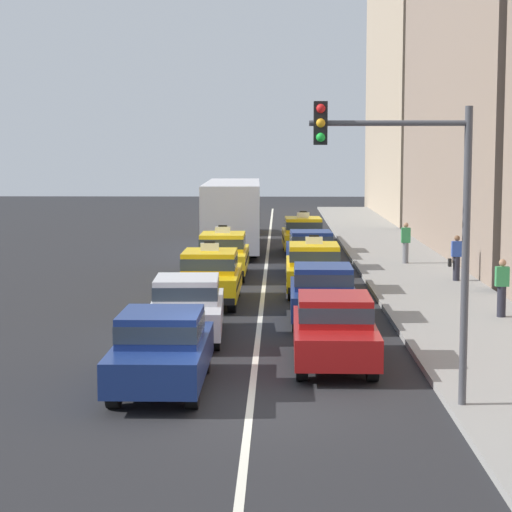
{
  "coord_description": "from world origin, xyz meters",
  "views": [
    {
      "loc": [
        0.53,
        -17.29,
        4.74
      ],
      "look_at": [
        -0.22,
        13.66,
        1.3
      ],
      "focal_mm": 67.38,
      "sensor_mm": 36.0,
      "label": 1
    }
  ],
  "objects_px": {
    "taxi_left_fourth": "(223,254)",
    "traffic_light_pole": "(412,202)",
    "taxi_left_sixth": "(239,218)",
    "pedestrian_mid_block": "(406,243)",
    "sedan_left_nearest": "(162,348)",
    "taxi_left_third": "(210,276)",
    "pedestrian_by_storefront": "(456,258)",
    "pedestrian_near_crosswalk": "(502,288)",
    "sedan_right_nearest": "(334,328)",
    "sedan_right_fourth": "(311,250)",
    "taxi_right_third": "(314,267)",
    "bus_left_fifth": "(233,212)",
    "taxi_right_fifth": "(303,234)",
    "sedan_left_second": "(187,306)",
    "sedan_right_second": "(323,292)"
  },
  "relations": [
    {
      "from": "sedan_left_nearest",
      "to": "sedan_right_nearest",
      "type": "relative_size",
      "value": 1.0
    },
    {
      "from": "taxi_left_third",
      "to": "pedestrian_by_storefront",
      "type": "height_order",
      "value": "taxi_left_third"
    },
    {
      "from": "sedan_left_nearest",
      "to": "pedestrian_near_crosswalk",
      "type": "bearing_deg",
      "value": 42.31
    },
    {
      "from": "sedan_right_nearest",
      "to": "sedan_right_fourth",
      "type": "relative_size",
      "value": 0.99
    },
    {
      "from": "sedan_left_nearest",
      "to": "pedestrian_near_crosswalk",
      "type": "distance_m",
      "value": 11.42
    },
    {
      "from": "taxi_left_sixth",
      "to": "taxi_right_third",
      "type": "bearing_deg",
      "value": -81.63
    },
    {
      "from": "sedan_right_nearest",
      "to": "taxi_left_fourth",
      "type": "bearing_deg",
      "value": 102.69
    },
    {
      "from": "taxi_left_fourth",
      "to": "sedan_right_second",
      "type": "xyz_separation_m",
      "value": [
        3.29,
        -9.28,
        -0.03
      ]
    },
    {
      "from": "sedan_left_nearest",
      "to": "bus_left_fifth",
      "type": "relative_size",
      "value": 0.38
    },
    {
      "from": "taxi_right_fifth",
      "to": "pedestrian_mid_block",
      "type": "distance_m",
      "value": 6.34
    },
    {
      "from": "taxi_left_third",
      "to": "bus_left_fifth",
      "type": "relative_size",
      "value": 0.41
    },
    {
      "from": "sedan_left_nearest",
      "to": "pedestrian_near_crosswalk",
      "type": "height_order",
      "value": "pedestrian_near_crosswalk"
    },
    {
      "from": "taxi_left_sixth",
      "to": "pedestrian_mid_block",
      "type": "height_order",
      "value": "taxi_left_sixth"
    },
    {
      "from": "sedan_right_fourth",
      "to": "taxi_right_fifth",
      "type": "xyz_separation_m",
      "value": [
        -0.15,
        6.36,
        0.03
      ]
    },
    {
      "from": "taxi_left_third",
      "to": "sedan_right_nearest",
      "type": "xyz_separation_m",
      "value": [
        3.34,
        -8.43,
        -0.03
      ]
    },
    {
      "from": "taxi_right_fifth",
      "to": "traffic_light_pole",
      "type": "height_order",
      "value": "traffic_light_pole"
    },
    {
      "from": "sedan_left_second",
      "to": "taxi_left_third",
      "type": "distance_m",
      "value": 5.53
    },
    {
      "from": "sedan_left_second",
      "to": "traffic_light_pole",
      "type": "height_order",
      "value": "traffic_light_pole"
    },
    {
      "from": "taxi_right_fifth",
      "to": "pedestrian_near_crosswalk",
      "type": "bearing_deg",
      "value": -73.89
    },
    {
      "from": "traffic_light_pole",
      "to": "pedestrian_by_storefront",
      "type": "bearing_deg",
      "value": 76.87
    },
    {
      "from": "taxi_left_third",
      "to": "taxi_left_sixth",
      "type": "distance_m",
      "value": 25.43
    },
    {
      "from": "taxi_left_fourth",
      "to": "bus_left_fifth",
      "type": "xyz_separation_m",
      "value": [
        -0.1,
        9.83,
        0.94
      ]
    },
    {
      "from": "sedan_right_fourth",
      "to": "taxi_right_fifth",
      "type": "bearing_deg",
      "value": 91.37
    },
    {
      "from": "bus_left_fifth",
      "to": "taxi_right_third",
      "type": "height_order",
      "value": "bus_left_fifth"
    },
    {
      "from": "sedan_left_second",
      "to": "pedestrian_mid_block",
      "type": "xyz_separation_m",
      "value": [
        7.43,
        15.15,
        0.14
      ]
    },
    {
      "from": "sedan_left_second",
      "to": "pedestrian_by_storefront",
      "type": "relative_size",
      "value": 2.73
    },
    {
      "from": "taxi_left_fourth",
      "to": "traffic_light_pole",
      "type": "height_order",
      "value": "traffic_light_pole"
    },
    {
      "from": "sedan_left_nearest",
      "to": "taxi_left_third",
      "type": "bearing_deg",
      "value": 88.96
    },
    {
      "from": "taxi_left_sixth",
      "to": "pedestrian_by_storefront",
      "type": "height_order",
      "value": "taxi_left_sixth"
    },
    {
      "from": "sedan_left_nearest",
      "to": "sedan_left_second",
      "type": "distance_m",
      "value": 5.1
    },
    {
      "from": "sedan_left_second",
      "to": "taxi_right_third",
      "type": "xyz_separation_m",
      "value": [
        3.45,
        7.73,
        0.03
      ]
    },
    {
      "from": "taxi_left_third",
      "to": "pedestrian_near_crosswalk",
      "type": "height_order",
      "value": "taxi_left_third"
    },
    {
      "from": "sedan_left_nearest",
      "to": "taxi_right_third",
      "type": "bearing_deg",
      "value": 74.91
    },
    {
      "from": "bus_left_fifth",
      "to": "taxi_right_fifth",
      "type": "bearing_deg",
      "value": -25.41
    },
    {
      "from": "sedan_right_nearest",
      "to": "sedan_right_second",
      "type": "height_order",
      "value": "same"
    },
    {
      "from": "sedan_left_nearest",
      "to": "taxi_left_third",
      "type": "relative_size",
      "value": 0.94
    },
    {
      "from": "taxi_left_fourth",
      "to": "sedan_right_fourth",
      "type": "height_order",
      "value": "taxi_left_fourth"
    },
    {
      "from": "pedestrian_mid_block",
      "to": "bus_left_fifth",
      "type": "bearing_deg",
      "value": 138.66
    },
    {
      "from": "sedan_right_second",
      "to": "sedan_right_nearest",
      "type": "bearing_deg",
      "value": -89.9
    },
    {
      "from": "sedan_left_second",
      "to": "taxi_right_fifth",
      "type": "distance_m",
      "value": 20.32
    },
    {
      "from": "sedan_left_nearest",
      "to": "pedestrian_mid_block",
      "type": "bearing_deg",
      "value": 69.81
    },
    {
      "from": "taxi_left_sixth",
      "to": "sedan_right_nearest",
      "type": "bearing_deg",
      "value": -84.12
    },
    {
      "from": "sedan_left_nearest",
      "to": "taxi_right_third",
      "type": "height_order",
      "value": "taxi_right_third"
    },
    {
      "from": "sedan_right_nearest",
      "to": "pedestrian_by_storefront",
      "type": "distance_m",
      "value": 13.81
    },
    {
      "from": "sedan_right_nearest",
      "to": "traffic_light_pole",
      "type": "relative_size",
      "value": 0.77
    },
    {
      "from": "taxi_left_fourth",
      "to": "traffic_light_pole",
      "type": "relative_size",
      "value": 0.82
    },
    {
      "from": "sedan_left_nearest",
      "to": "sedan_right_fourth",
      "type": "height_order",
      "value": "same"
    },
    {
      "from": "taxi_right_fifth",
      "to": "pedestrian_by_storefront",
      "type": "distance_m",
      "value": 11.31
    },
    {
      "from": "taxi_left_sixth",
      "to": "pedestrian_by_storefront",
      "type": "bearing_deg",
      "value": -67.96
    },
    {
      "from": "sedan_left_second",
      "to": "bus_left_fifth",
      "type": "height_order",
      "value": "bus_left_fifth"
    }
  ]
}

